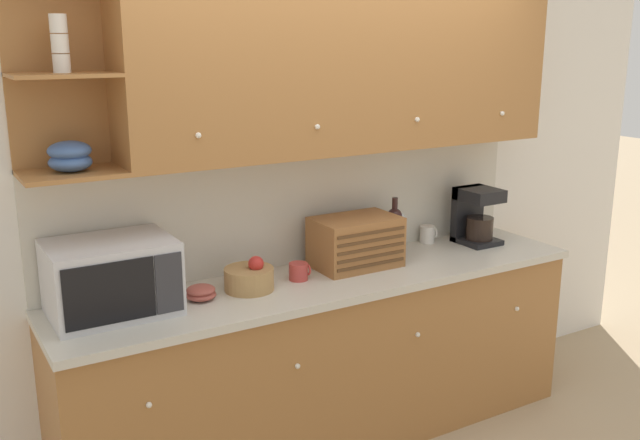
% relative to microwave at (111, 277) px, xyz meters
% --- Properties ---
extents(ground_plane, '(24.00, 24.00, 0.00)m').
position_rel_microwave_xyz_m(ground_plane, '(1.08, 0.23, -1.10)').
color(ground_plane, tan).
extents(wall_back, '(5.22, 0.06, 2.60)m').
position_rel_microwave_xyz_m(wall_back, '(1.08, 0.26, 0.20)').
color(wall_back, white).
rests_on(wall_back, ground_plane).
extents(counter_unit, '(2.84, 0.62, 0.93)m').
position_rel_microwave_xyz_m(counter_unit, '(1.08, -0.06, -0.63)').
color(counter_unit, '#A36B38').
rests_on(counter_unit, ground_plane).
extents(backsplash_panel, '(2.82, 0.01, 0.62)m').
position_rel_microwave_xyz_m(backsplash_panel, '(1.08, 0.23, 0.14)').
color(backsplash_panel, beige).
rests_on(backsplash_panel, counter_unit).
extents(upper_cabinets, '(2.82, 0.35, 0.88)m').
position_rel_microwave_xyz_m(upper_cabinets, '(1.26, 0.07, 0.89)').
color(upper_cabinets, '#A36B38').
rests_on(upper_cabinets, backsplash_panel).
extents(microwave, '(0.54, 0.41, 0.33)m').
position_rel_microwave_xyz_m(microwave, '(0.00, 0.00, 0.00)').
color(microwave, silver).
rests_on(microwave, counter_unit).
extents(bowl_stack_on_counter, '(0.14, 0.14, 0.07)m').
position_rel_microwave_xyz_m(bowl_stack_on_counter, '(0.40, -0.04, -0.13)').
color(bowl_stack_on_counter, '#9E473D').
rests_on(bowl_stack_on_counter, counter_unit).
extents(fruit_basket, '(0.24, 0.24, 0.17)m').
position_rel_microwave_xyz_m(fruit_basket, '(0.65, -0.04, -0.11)').
color(fruit_basket, '#A87F4C').
rests_on(fruit_basket, counter_unit).
extents(mug_blue_second, '(0.11, 0.10, 0.09)m').
position_rel_microwave_xyz_m(mug_blue_second, '(0.93, -0.03, -0.12)').
color(mug_blue_second, '#B73D38').
rests_on(mug_blue_second, counter_unit).
extents(bread_box, '(0.45, 0.30, 0.27)m').
position_rel_microwave_xyz_m(bread_box, '(1.30, 0.01, -0.03)').
color(bread_box, '#996033').
rests_on(bread_box, counter_unit).
extents(wine_bottle, '(0.08, 0.08, 0.33)m').
position_rel_microwave_xyz_m(wine_bottle, '(1.59, 0.07, -0.02)').
color(wine_bottle, black).
rests_on(wine_bottle, counter_unit).
extents(wine_glass, '(0.07, 0.07, 0.21)m').
position_rel_microwave_xyz_m(wine_glass, '(1.72, 0.17, -0.03)').
color(wine_glass, silver).
rests_on(wine_glass, counter_unit).
extents(mug, '(0.10, 0.09, 0.10)m').
position_rel_microwave_xyz_m(mug, '(1.92, 0.17, -0.11)').
color(mug, silver).
rests_on(mug, counter_unit).
extents(coffee_maker, '(0.21, 0.24, 0.33)m').
position_rel_microwave_xyz_m(coffee_maker, '(2.16, 0.03, 0.00)').
color(coffee_maker, black).
rests_on(coffee_maker, counter_unit).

